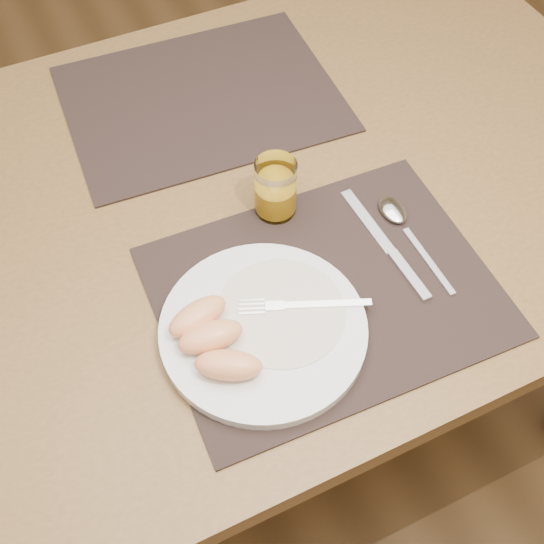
{
  "coord_description": "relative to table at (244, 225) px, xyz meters",
  "views": [
    {
      "loc": [
        -0.26,
        -0.66,
        1.52
      ],
      "look_at": [
        -0.03,
        -0.17,
        0.77
      ],
      "focal_mm": 45.0,
      "sensor_mm": 36.0,
      "label": 1
    }
  ],
  "objects": [
    {
      "name": "ground",
      "position": [
        0.0,
        0.0,
        -0.67
      ],
      "size": [
        5.0,
        5.0,
        0.0
      ],
      "primitive_type": "plane",
      "color": "brown",
      "rests_on": "ground"
    },
    {
      "name": "table",
      "position": [
        0.0,
        0.0,
        0.0
      ],
      "size": [
        1.4,
        0.9,
        0.75
      ],
      "color": "brown",
      "rests_on": "ground"
    },
    {
      "name": "placemat_near",
      "position": [
        0.03,
        -0.22,
        0.09
      ],
      "size": [
        0.46,
        0.37,
        0.0
      ],
      "primitive_type": "cube",
      "rotation": [
        0.0,
        0.0,
        -0.04
      ],
      "color": "black",
      "rests_on": "table"
    },
    {
      "name": "placemat_far",
      "position": [
        0.02,
        0.22,
        0.09
      ],
      "size": [
        0.47,
        0.38,
        0.0
      ],
      "primitive_type": "cube",
      "rotation": [
        0.0,
        0.0,
        -0.06
      ],
      "color": "black",
      "rests_on": "table"
    },
    {
      "name": "plate",
      "position": [
        -0.08,
        -0.24,
        0.1
      ],
      "size": [
        0.27,
        0.27,
        0.02
      ],
      "primitive_type": "cylinder",
      "color": "white",
      "rests_on": "placemat_near"
    },
    {
      "name": "plate_dressing",
      "position": [
        -0.05,
        -0.23,
        0.1
      ],
      "size": [
        0.17,
        0.17,
        0.0
      ],
      "color": "white",
      "rests_on": "plate"
    },
    {
      "name": "fork",
      "position": [
        -0.03,
        -0.23,
        0.11
      ],
      "size": [
        0.17,
        0.08,
        0.0
      ],
      "color": "silver",
      "rests_on": "plate"
    },
    {
      "name": "knife",
      "position": [
        0.14,
        -0.2,
        0.09
      ],
      "size": [
        0.02,
        0.22,
        0.01
      ],
      "color": "silver",
      "rests_on": "placemat_near"
    },
    {
      "name": "spoon",
      "position": [
        0.18,
        -0.15,
        0.09
      ],
      "size": [
        0.04,
        0.19,
        0.01
      ],
      "color": "silver",
      "rests_on": "placemat_near"
    },
    {
      "name": "juice_glass",
      "position": [
        0.03,
        -0.06,
        0.13
      ],
      "size": [
        0.06,
        0.06,
        0.09
      ],
      "color": "white",
      "rests_on": "placemat_near"
    },
    {
      "name": "grapefruit_wedges",
      "position": [
        -0.15,
        -0.24,
        0.12
      ],
      "size": [
        0.1,
        0.15,
        0.03
      ],
      "color": "#FAA466",
      "rests_on": "plate"
    }
  ]
}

